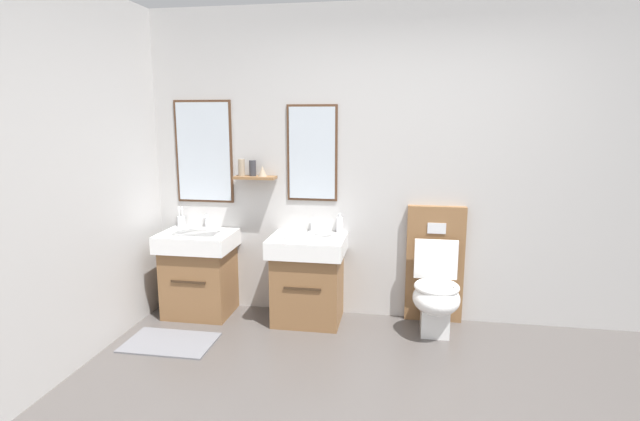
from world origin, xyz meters
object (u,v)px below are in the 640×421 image
object	(u,v)px
soap_dispenser	(340,224)
toilet	(435,285)
vanity_sink_left	(199,271)
toothbrush_cup	(181,221)
folded_hand_towel	(299,238)
vanity_sink_right	(308,277)

from	to	relation	value
soap_dispenser	toilet	bearing A→B (deg)	-11.84
vanity_sink_left	toothbrush_cup	bearing A→B (deg)	142.05
folded_hand_towel	vanity_sink_right	bearing A→B (deg)	76.04
vanity_sink_left	folded_hand_towel	bearing A→B (deg)	-9.77
vanity_sink_right	folded_hand_towel	bearing A→B (deg)	-103.96
folded_hand_towel	vanity_sink_left	bearing A→B (deg)	170.23
toothbrush_cup	folded_hand_towel	xyz separation A→B (m)	(1.17, -0.34, -0.03)
vanity_sink_right	soap_dispenser	bearing A→B (deg)	38.28
toilet	toothbrush_cup	xyz separation A→B (m)	(-2.27, 0.16, 0.42)
vanity_sink_right	toilet	distance (m)	1.06
vanity_sink_right	folded_hand_towel	world-z (taller)	folded_hand_towel
folded_hand_towel	toothbrush_cup	bearing A→B (deg)	163.63
vanity_sink_left	vanity_sink_right	size ratio (longest dim) A/B	1.00
soap_dispenser	folded_hand_towel	size ratio (longest dim) A/B	0.77
toothbrush_cup	vanity_sink_right	bearing A→B (deg)	-8.58
vanity_sink_right	folded_hand_towel	distance (m)	0.41
toilet	folded_hand_towel	bearing A→B (deg)	-170.59
vanity_sink_right	toothbrush_cup	distance (m)	1.29
vanity_sink_right	toilet	xyz separation A→B (m)	(1.06, 0.02, -0.02)
soap_dispenser	vanity_sink_right	bearing A→B (deg)	-141.72
vanity_sink_left	toilet	world-z (taller)	toilet
toilet	soap_dispenser	xyz separation A→B (m)	(-0.82, 0.17, 0.44)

